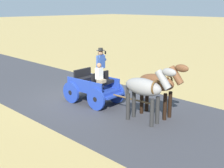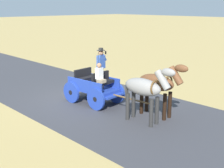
# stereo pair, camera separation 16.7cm
# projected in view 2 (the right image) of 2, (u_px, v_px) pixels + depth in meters

# --- Properties ---
(ground_plane) EXTENTS (200.00, 200.00, 0.00)m
(ground_plane) POSITION_uv_depth(u_px,v_px,m) (84.00, 98.00, 14.38)
(ground_plane) COLOR tan
(road_surface) EXTENTS (6.34, 160.00, 0.01)m
(road_surface) POSITION_uv_depth(u_px,v_px,m) (84.00, 98.00, 14.38)
(road_surface) COLOR #38383D
(road_surface) RESTS_ON ground
(horse_drawn_carriage) EXTENTS (1.61, 4.52, 2.50)m
(horse_drawn_carriage) POSITION_uv_depth(u_px,v_px,m) (95.00, 86.00, 13.47)
(horse_drawn_carriage) COLOR #1E3899
(horse_drawn_carriage) RESTS_ON ground
(horse_near_side) EXTENTS (0.67, 2.14, 2.21)m
(horse_near_side) POSITION_uv_depth(u_px,v_px,m) (159.00, 84.00, 11.73)
(horse_near_side) COLOR brown
(horse_near_side) RESTS_ON ground
(horse_off_side) EXTENTS (0.68, 2.14, 2.21)m
(horse_off_side) POSITION_uv_depth(u_px,v_px,m) (145.00, 89.00, 11.08)
(horse_off_side) COLOR gray
(horse_off_side) RESTS_ON ground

